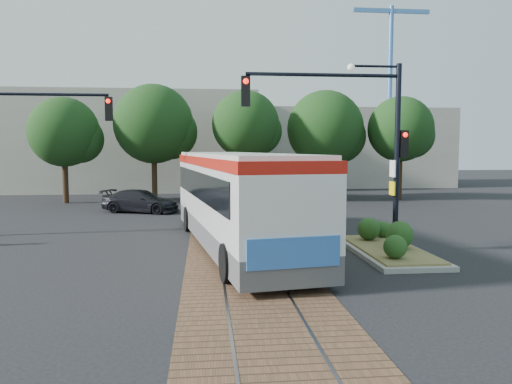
% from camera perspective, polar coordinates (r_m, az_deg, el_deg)
% --- Properties ---
extents(ground, '(120.00, 120.00, 0.00)m').
position_cam_1_polar(ground, '(17.08, -1.73, -6.73)').
color(ground, black).
rests_on(ground, ground).
extents(trackbed, '(3.60, 40.00, 0.02)m').
position_cam_1_polar(trackbed, '(21.00, -2.54, -4.50)').
color(trackbed, brown).
rests_on(trackbed, ground).
extents(tree_row, '(26.40, 5.60, 7.67)m').
position_cam_1_polar(tree_row, '(33.21, -1.75, 7.38)').
color(tree_row, '#382314').
rests_on(tree_row, ground).
extents(warehouses, '(40.00, 13.00, 8.00)m').
position_cam_1_polar(warehouses, '(45.43, -5.09, 5.41)').
color(warehouses, '#ADA899').
rests_on(warehouses, ground).
extents(crane, '(8.00, 0.50, 18.00)m').
position_cam_1_polar(crane, '(54.70, 15.06, 12.62)').
color(crane, '#3F72B2').
rests_on(crane, ground).
extents(city_bus, '(4.46, 12.61, 3.31)m').
position_cam_1_polar(city_bus, '(17.42, -2.28, -0.37)').
color(city_bus, '#4E4E51').
rests_on(city_bus, ground).
extents(traffic_island, '(2.20, 5.20, 1.13)m').
position_cam_1_polar(traffic_island, '(17.19, 14.83, -5.70)').
color(traffic_island, gray).
rests_on(traffic_island, ground).
extents(signal_pole_main, '(5.49, 0.46, 6.00)m').
position_cam_1_polar(signal_pole_main, '(16.68, 11.91, 7.25)').
color(signal_pole_main, black).
rests_on(signal_pole_main, ground).
extents(signal_pole_left, '(4.99, 0.34, 6.00)m').
position_cam_1_polar(signal_pole_left, '(21.88, -25.13, 5.56)').
color(signal_pole_left, black).
rests_on(signal_pole_left, ground).
extents(parked_car, '(4.58, 3.08, 1.23)m').
position_cam_1_polar(parked_car, '(27.85, -13.05, -1.01)').
color(parked_car, black).
rests_on(parked_car, ground).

